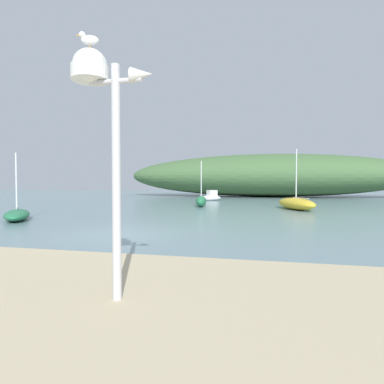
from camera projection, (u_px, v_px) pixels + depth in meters
name	position (u px, v px, depth m)	size (l,w,h in m)	color
ground_plane	(122.00, 234.00, 10.65)	(120.00, 120.00, 0.00)	gray
distant_hill	(267.00, 175.00, 39.24)	(36.78, 11.07, 5.46)	#476B3D
mast_structure	(99.00, 93.00, 4.12)	(1.15, 0.51, 3.42)	silver
seagull_on_radar	(89.00, 39.00, 4.13)	(0.32, 0.17, 0.23)	orange
motorboat_centre_water	(210.00, 197.00, 30.16)	(2.47, 2.35, 1.05)	white
sailboat_far_right	(296.00, 204.00, 20.31)	(2.88, 4.37, 4.05)	gold
sailboat_outer_mooring	(17.00, 214.00, 14.61)	(2.90, 3.32, 3.24)	#287A4C
sailboat_west_reach	(201.00, 201.00, 22.82)	(1.05, 2.50, 3.42)	#287A4C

